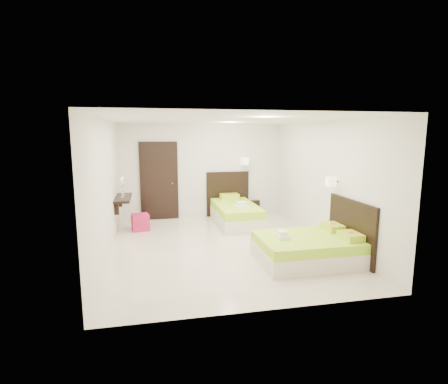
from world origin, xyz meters
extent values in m
plane|color=beige|center=(0.00, 0.00, 0.00)|extent=(5.50, 5.50, 0.00)
cube|color=beige|center=(0.71, 1.74, 0.16)|extent=(1.01, 2.03, 0.32)
cube|color=#96D321|center=(0.71, 1.74, 0.43)|extent=(1.00, 2.01, 0.20)
cube|color=black|center=(0.71, 2.72, 0.63)|extent=(1.22, 0.05, 1.27)
cube|color=#B5D026|center=(0.71, 2.50, 0.60)|extent=(0.51, 0.35, 0.14)
cylinder|color=#E73672|center=(0.71, 2.50, 0.67)|extent=(0.12, 0.12, 0.00)
cube|color=white|center=(0.71, 1.18, 0.57)|extent=(0.30, 0.22, 0.08)
cube|color=white|center=(0.71, 1.18, 0.65)|extent=(0.23, 0.17, 0.08)
cube|color=beige|center=(1.16, 2.57, 1.57)|extent=(0.18, 0.18, 0.20)
cylinder|color=#2D2116|center=(1.16, 2.65, 1.57)|extent=(0.03, 0.16, 0.03)
cube|color=beige|center=(1.35, -1.16, 0.14)|extent=(1.79, 1.34, 0.29)
cube|color=#96D321|center=(1.35, -1.16, 0.38)|extent=(1.77, 1.33, 0.18)
cube|color=black|center=(2.22, -1.16, 0.56)|extent=(0.05, 1.52, 1.12)
cube|color=#B5D026|center=(2.03, -1.48, 0.53)|extent=(0.30, 0.45, 0.13)
cylinder|color=#E73672|center=(2.03, -1.48, 0.59)|extent=(0.11, 0.11, 0.00)
cube|color=#B5D026|center=(2.03, -0.85, 0.53)|extent=(0.30, 0.45, 0.13)
cylinder|color=#E73672|center=(2.03, -0.85, 0.59)|extent=(0.11, 0.11, 0.00)
cube|color=white|center=(0.86, -1.16, 0.50)|extent=(0.20, 0.27, 0.07)
cube|color=white|center=(0.86, -1.16, 0.57)|extent=(0.15, 0.20, 0.07)
cube|color=beige|center=(2.07, -0.60, 1.39)|extent=(0.16, 0.16, 0.18)
cylinder|color=#2D2116|center=(2.15, -0.60, 1.39)|extent=(0.16, 0.03, 0.03)
cube|color=black|center=(1.36, 2.75, 0.21)|extent=(0.57, 0.53, 0.43)
cube|color=#AC1745|center=(-1.70, 1.65, 0.20)|extent=(0.46, 0.46, 0.40)
cube|color=black|center=(-1.20, 2.71, 1.05)|extent=(1.02, 0.06, 2.14)
cube|color=black|center=(-1.20, 2.67, 1.05)|extent=(0.88, 0.04, 2.06)
cylinder|color=silver|center=(-0.85, 2.64, 1.00)|extent=(0.03, 0.10, 0.03)
cube|color=black|center=(-2.08, 1.60, 0.82)|extent=(0.35, 1.20, 0.06)
cube|color=black|center=(-2.19, 1.15, 0.67)|extent=(0.10, 0.04, 0.30)
cube|color=black|center=(-2.19, 2.05, 0.67)|extent=(0.10, 0.04, 0.30)
cylinder|color=silver|center=(-2.08, 1.45, 0.86)|extent=(0.10, 0.10, 0.02)
cylinder|color=silver|center=(-2.08, 1.45, 0.98)|extent=(0.02, 0.02, 0.22)
cone|color=silver|center=(-2.08, 1.45, 1.11)|extent=(0.07, 0.07, 0.04)
cylinder|color=white|center=(-2.08, 1.45, 1.20)|extent=(0.02, 0.02, 0.15)
sphere|color=#FFB23F|center=(-2.08, 1.45, 1.29)|extent=(0.02, 0.02, 0.02)
cylinder|color=silver|center=(-2.08, 1.75, 0.86)|extent=(0.10, 0.10, 0.02)
cylinder|color=silver|center=(-2.08, 1.75, 0.98)|extent=(0.02, 0.02, 0.22)
cone|color=silver|center=(-2.08, 1.75, 1.11)|extent=(0.07, 0.07, 0.04)
cylinder|color=white|center=(-2.08, 1.75, 1.20)|extent=(0.02, 0.02, 0.15)
sphere|color=#FFB23F|center=(-2.08, 1.75, 1.29)|extent=(0.02, 0.02, 0.02)
camera|label=1|loc=(-1.40, -6.86, 2.31)|focal=28.00mm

